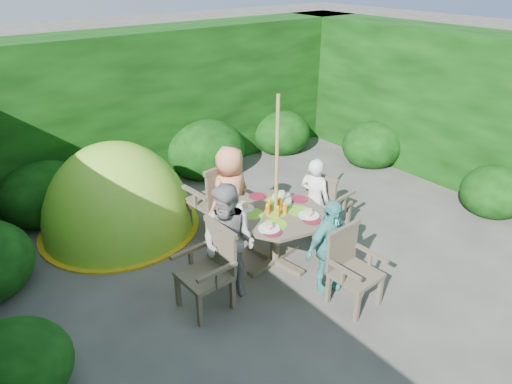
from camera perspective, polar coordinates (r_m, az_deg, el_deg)
ground at (r=5.88m, az=6.38°, el=-9.61°), size 60.00×60.00×0.00m
hedge_enclosure at (r=6.18m, az=-1.51°, el=5.69°), size 9.00×9.00×2.50m
patio_table at (r=5.66m, az=2.48°, el=-3.55°), size 1.45×1.45×0.88m
parasol_pole at (r=5.43m, az=2.56°, el=0.83°), size 0.05×0.05×2.20m
garden_chair_right at (r=6.50m, az=8.80°, el=-1.01°), size 0.55×0.59×0.89m
garden_chair_left at (r=5.07m, az=-5.75°, el=-9.30°), size 0.53×0.59×0.94m
garden_chair_back at (r=6.35m, az=-5.01°, el=-0.64°), size 0.68×0.62×1.04m
garden_chair_front at (r=5.22m, az=11.78°, el=-9.08°), size 0.55×0.50×0.88m
child_right at (r=6.22m, az=7.29°, el=-0.97°), size 0.41×0.51×1.20m
child_left at (r=5.13m, az=-3.43°, el=-6.21°), size 0.75×0.82×1.37m
child_back at (r=6.11m, az=-3.20°, el=-0.40°), size 0.73×0.54×1.37m
child_front at (r=5.27m, az=9.08°, el=-6.80°), size 0.70×0.32×1.18m
dome_tent at (r=6.97m, az=-16.49°, el=-4.33°), size 2.62×2.62×2.59m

